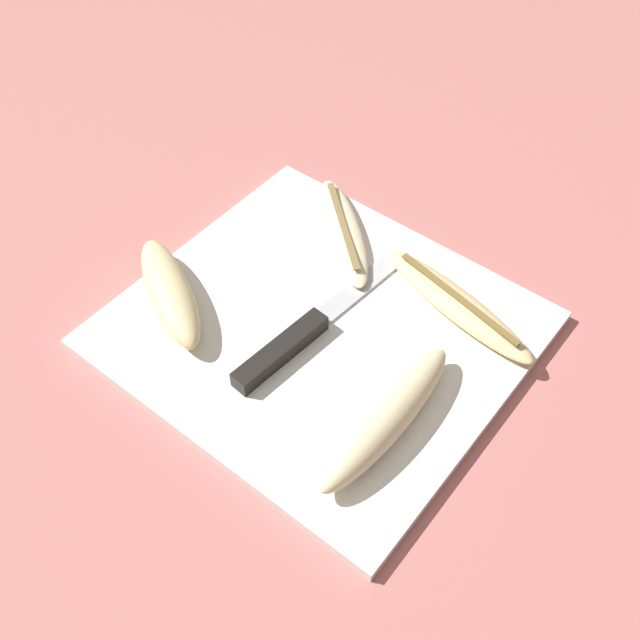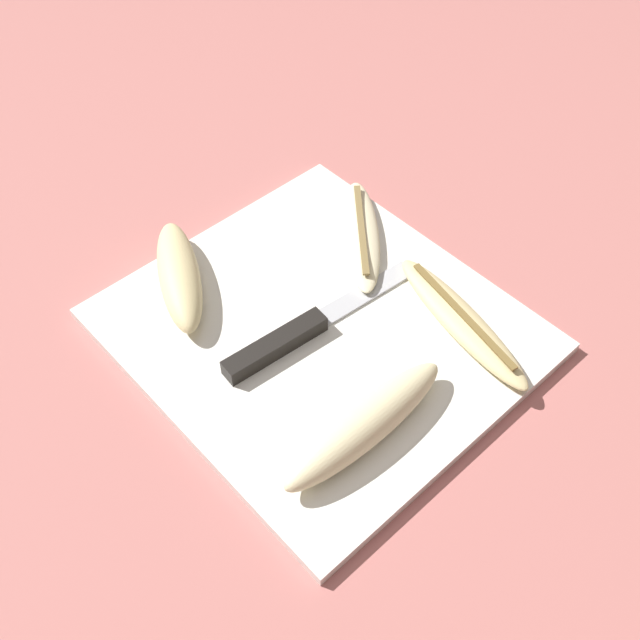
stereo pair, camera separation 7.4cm
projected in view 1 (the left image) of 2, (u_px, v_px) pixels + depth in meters
ground_plane at (320, 334)px, 0.76m from camera, size 4.00×4.00×0.00m
cutting_board at (320, 330)px, 0.75m from camera, size 0.38×0.35×0.01m
knife at (295, 340)px, 0.73m from camera, size 0.04×0.23×0.02m
banana_bright_far at (343, 231)px, 0.82m from camera, size 0.16×0.14×0.02m
banana_ripe_center at (170, 292)px, 0.75m from camera, size 0.16×0.11×0.04m
banana_cream_curved at (386, 416)px, 0.66m from camera, size 0.04×0.19×0.04m
banana_mellow_near at (457, 304)px, 0.75m from camera, size 0.20×0.08×0.02m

